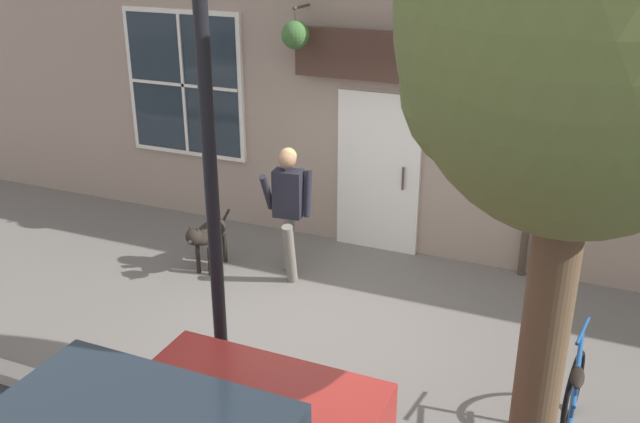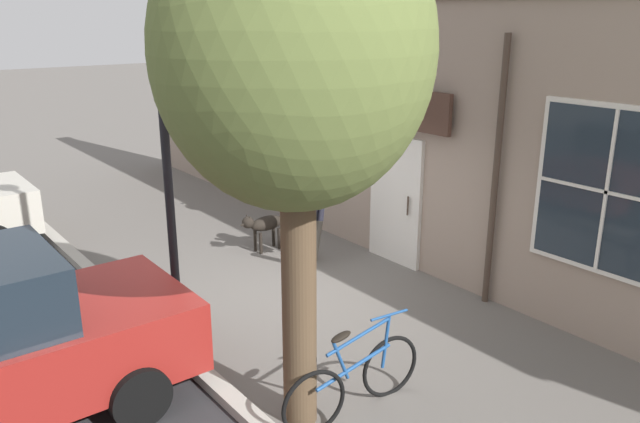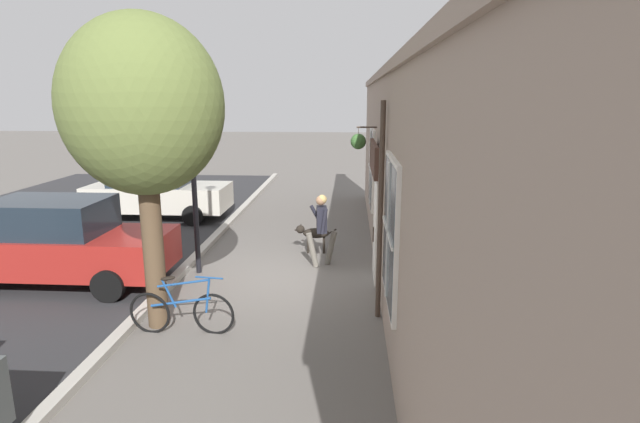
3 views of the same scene
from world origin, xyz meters
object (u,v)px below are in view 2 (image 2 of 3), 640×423
dog_on_leash (264,224)px  street_lamp (162,96)px  pedestrian_walking (310,207)px  leaning_bicycle (354,380)px  street_tree_by_curb (291,60)px

dog_on_leash → street_lamp: (2.39, 1.61, 2.51)m
pedestrian_walking → dog_on_leash: pedestrian_walking is taller
leaning_bicycle → pedestrian_walking: bearing=-120.9°
pedestrian_walking → leaning_bicycle: bearing=59.1°
street_tree_by_curb → leaning_bicycle: bearing=150.5°
street_tree_by_curb → leaning_bicycle: street_tree_by_curb is taller
dog_on_leash → leaning_bicycle: size_ratio=0.60×
dog_on_leash → leaning_bicycle: 4.78m
dog_on_leash → street_lamp: size_ratio=0.23×
leaning_bicycle → street_lamp: (0.58, -2.82, 2.61)m
dog_on_leash → street_tree_by_curb: bearing=60.7°
leaning_bicycle → street_lamp: bearing=-78.3°
pedestrian_walking → leaning_bicycle: 4.05m
dog_on_leash → street_tree_by_curb: (2.32, 4.13, 3.05)m
street_tree_by_curb → street_lamp: (0.07, -2.53, -0.54)m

